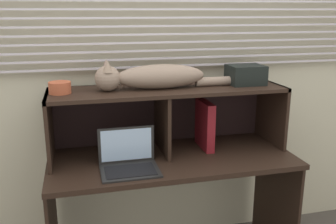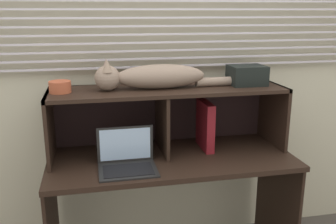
# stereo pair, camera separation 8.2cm
# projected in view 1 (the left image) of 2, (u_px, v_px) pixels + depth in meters

# --- Properties ---
(back_panel_with_blinds) EXTENTS (4.40, 0.08, 2.50)m
(back_panel_with_blinds) POSITION_uv_depth(u_px,v_px,m) (159.00, 64.00, 2.45)
(back_panel_with_blinds) COLOR beige
(back_panel_with_blinds) RESTS_ON ground
(desk) EXTENTS (1.46, 0.63, 0.75)m
(desk) POSITION_uv_depth(u_px,v_px,m) (172.00, 179.00, 2.30)
(desk) COLOR black
(desk) RESTS_ON ground
(hutch_shelf_unit) EXTENTS (1.42, 0.40, 0.40)m
(hutch_shelf_unit) POSITION_uv_depth(u_px,v_px,m) (166.00, 105.00, 2.31)
(hutch_shelf_unit) COLOR black
(hutch_shelf_unit) RESTS_ON desk
(cat) EXTENTS (0.92, 0.16, 0.18)m
(cat) POSITION_uv_depth(u_px,v_px,m) (153.00, 77.00, 2.21)
(cat) COLOR gray
(cat) RESTS_ON hutch_shelf_unit
(laptop) EXTENTS (0.32, 0.24, 0.22)m
(laptop) POSITION_uv_depth(u_px,v_px,m) (129.00, 161.00, 2.07)
(laptop) COLOR black
(laptop) RESTS_ON desk
(binder_upright) EXTENTS (0.05, 0.24, 0.30)m
(binder_upright) POSITION_uv_depth(u_px,v_px,m) (205.00, 125.00, 2.37)
(binder_upright) COLOR maroon
(binder_upright) RESTS_ON desk
(book_stack) EXTENTS (0.18, 0.24, 0.07)m
(book_stack) POSITION_uv_depth(u_px,v_px,m) (125.00, 149.00, 2.28)
(book_stack) COLOR #415371
(book_stack) RESTS_ON desk
(small_basket) EXTENTS (0.12, 0.12, 0.07)m
(small_basket) POSITION_uv_depth(u_px,v_px,m) (60.00, 88.00, 2.10)
(small_basket) COLOR #B85637
(small_basket) RESTS_ON hutch_shelf_unit
(storage_box) EXTENTS (0.22, 0.18, 0.12)m
(storage_box) POSITION_uv_depth(u_px,v_px,m) (246.00, 75.00, 2.35)
(storage_box) COLOR black
(storage_box) RESTS_ON hutch_shelf_unit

